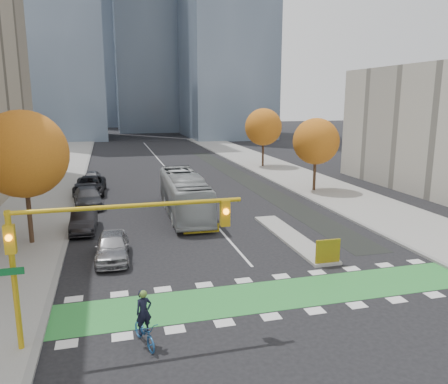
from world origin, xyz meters
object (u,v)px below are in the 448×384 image
tree_west (24,154)px  parked_car_a (112,246)px  hazard_board (328,251)px  traffic_signal_west (90,238)px  parked_car_c (88,197)px  parked_car_e (92,178)px  tree_east_near (316,141)px  parked_car_d (90,185)px  parked_car_b (84,220)px  tree_east_far (263,127)px  cyclist (144,327)px  bus (184,194)px

tree_west → parked_car_a: size_ratio=1.82×
hazard_board → traffic_signal_west: 13.23m
tree_west → parked_car_c: (3.00, 9.34, -4.84)m
traffic_signal_west → parked_car_e: traffic_signal_west is taller
tree_west → tree_east_near: (24.00, 10.00, -0.75)m
parked_car_c → parked_car_d: (0.00, 5.01, 0.05)m
parked_car_b → parked_car_d: (0.00, 12.23, 0.08)m
tree_east_far → hazard_board: bearing=-104.1°
parked_car_b → parked_car_c: size_ratio=0.84×
cyclist → parked_car_d: (-2.79, 27.53, 0.11)m
tree_east_near → bus: 14.99m
tree_east_far → parked_car_c: bearing=-142.2°
parked_car_e → parked_car_c: bearing=-83.4°
tree_east_near → traffic_signal_west: (-19.93, -22.51, -0.83)m
parked_car_d → tree_west: bearing=-99.0°
tree_east_near → cyclist: 29.77m
parked_car_a → parked_car_e: (-1.79, 23.28, -0.07)m
bus → parked_car_e: 16.42m
tree_east_far → parked_car_d: (-21.50, -11.65, -4.41)m
tree_west → parked_car_d: tree_west is taller
tree_east_far → parked_car_e: size_ratio=1.87×
tree_east_near → parked_car_b: size_ratio=1.56×
tree_west → parked_car_b: (3.00, 2.12, -4.87)m
tree_east_far → cyclist: size_ratio=3.57×
parked_car_c → parked_car_e: (0.00, 10.01, -0.08)m
hazard_board → parked_car_b: 16.35m
traffic_signal_west → parked_car_c: size_ratio=1.59×
parked_car_a → parked_car_d: size_ratio=0.76×
cyclist → parked_car_e: 32.65m
tree_west → cyclist: bearing=-66.3°
parked_car_b → parked_car_e: (0.00, 17.23, -0.05)m
bus → parked_car_a: bus is taller
traffic_signal_west → parked_car_a: traffic_signal_west is taller
tree_east_far → bus: bearing=-123.6°
tree_east_far → parked_car_d: 24.85m
parked_car_c → tree_east_near: bearing=-4.5°
parked_car_b → hazard_board: bearing=-35.6°
traffic_signal_west → parked_car_e: 32.05m
hazard_board → tree_east_near: tree_east_near is taller
tree_east_near → parked_car_a: (-19.21, -13.93, -4.09)m
tree_east_near → parked_car_e: size_ratio=1.73×
tree_east_near → parked_car_e: bearing=156.0°
tree_east_near → parked_car_d: 21.82m
tree_west → cyclist: (5.79, -13.18, -4.90)m
bus → parked_car_a: 10.30m
cyclist → parked_car_c: 22.69m
parked_car_b → traffic_signal_west: bearing=-84.1°
parked_car_b → parked_car_e: parked_car_b is taller
bus → parked_car_a: bearing=-121.2°
tree_east_far → parked_car_a: bearing=-123.4°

